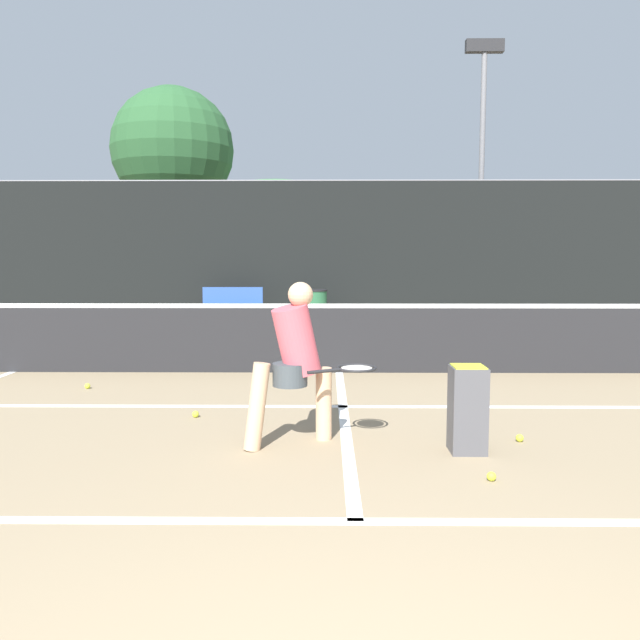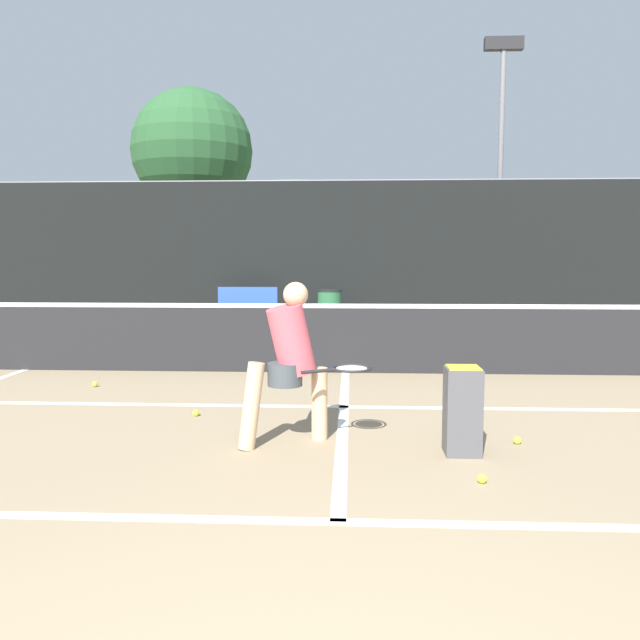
{
  "view_description": "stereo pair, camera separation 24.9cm",
  "coord_description": "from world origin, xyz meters",
  "views": [
    {
      "loc": [
        -0.18,
        -1.12,
        1.58
      ],
      "look_at": [
        -0.24,
        5.11,
        0.95
      ],
      "focal_mm": 35.0,
      "sensor_mm": 36.0,
      "label": 1
    },
    {
      "loc": [
        0.07,
        -1.11,
        1.58
      ],
      "look_at": [
        -0.24,
        5.11,
        0.95
      ],
      "focal_mm": 35.0,
      "sensor_mm": 36.0,
      "label": 2
    }
  ],
  "objects": [
    {
      "name": "fence_back",
      "position": [
        0.0,
        14.42,
        1.73
      ],
      "size": [
        24.0,
        0.06,
        3.47
      ],
      "color": "black",
      "rests_on": "ground"
    },
    {
      "name": "courtside_bench",
      "position": [
        -2.43,
        13.73,
        0.46
      ],
      "size": [
        1.45,
        0.39,
        0.86
      ],
      "rotation": [
        0.0,
        0.0,
        0.01
      ],
      "color": "#2D519E",
      "rests_on": "ground"
    },
    {
      "name": "floodlight_mast",
      "position": [
        4.4,
        17.67,
        5.04
      ],
      "size": [
        1.1,
        0.24,
        7.84
      ],
      "color": "slate",
      "rests_on": "ground"
    },
    {
      "name": "parked_car",
      "position": [
        -0.45,
        17.56,
        0.61
      ],
      "size": [
        1.86,
        4.4,
        1.44
      ],
      "color": "black",
      "rests_on": "ground"
    },
    {
      "name": "tree_mid",
      "position": [
        -2.11,
        22.95,
        3.99
      ],
      "size": [
        4.05,
        4.05,
        4.48
      ],
      "color": "brown",
      "rests_on": "ground"
    },
    {
      "name": "net",
      "position": [
        0.0,
        7.32,
        0.51
      ],
      "size": [
        11.09,
        0.09,
        1.07
      ],
      "color": "slate",
      "rests_on": "ground"
    },
    {
      "name": "tennis_ball_scattered_0",
      "position": [
        -1.47,
        4.9,
        0.03
      ],
      "size": [
        0.07,
        0.07,
        0.07
      ],
      "primitive_type": "sphere",
      "color": "#D1E033",
      "rests_on": "ground"
    },
    {
      "name": "court_service_line",
      "position": [
        0.0,
        5.36,
        0.0
      ],
      "size": [
        8.25,
        0.1,
        0.01
      ],
      "primitive_type": "cube",
      "color": "white",
      "rests_on": "ground"
    },
    {
      "name": "trash_bin",
      "position": [
        -0.45,
        13.7,
        0.41
      ],
      "size": [
        0.59,
        0.59,
        0.81
      ],
      "color": "#28603D",
      "rests_on": "ground"
    },
    {
      "name": "tennis_ball_scattered_1",
      "position": [
        1.49,
        4.11,
        0.03
      ],
      "size": [
        0.07,
        0.07,
        0.07
      ],
      "primitive_type": "sphere",
      "color": "#D1E033",
      "rests_on": "ground"
    },
    {
      "name": "court_center_mark",
      "position": [
        0.0,
        4.9,
        0.0
      ],
      "size": [
        0.1,
        4.85,
        0.01
      ],
      "primitive_type": "cube",
      "color": "white",
      "rests_on": "ground"
    },
    {
      "name": "tree_west",
      "position": [
        -5.51,
        20.9,
        5.29
      ],
      "size": [
        4.21,
        4.21,
        7.41
      ],
      "color": "brown",
      "rests_on": "ground"
    },
    {
      "name": "tennis_ball_scattered_2",
      "position": [
        0.99,
        3.17,
        0.03
      ],
      "size": [
        0.07,
        0.07,
        0.07
      ],
      "primitive_type": "sphere",
      "color": "#D1E033",
      "rests_on": "ground"
    },
    {
      "name": "building_far",
      "position": [
        0.0,
        34.19,
        2.48
      ],
      "size": [
        36.0,
        2.4,
        4.97
      ],
      "primitive_type": "cube",
      "color": "gray",
      "rests_on": "ground"
    },
    {
      "name": "ball_hopper",
      "position": [
        0.97,
        3.84,
        0.37
      ],
      "size": [
        0.28,
        0.28,
        0.71
      ],
      "color": "#4C4C51",
      "rests_on": "ground"
    },
    {
      "name": "player_practicing",
      "position": [
        -0.43,
        4.04,
        0.74
      ],
      "size": [
        1.19,
        0.52,
        1.38
      ],
      "rotation": [
        0.0,
        0.0,
        0.49
      ],
      "color": "#DBAD84",
      "rests_on": "ground"
    },
    {
      "name": "tennis_ball_scattered_3",
      "position": [
        -3.06,
        6.23,
        0.03
      ],
      "size": [
        0.07,
        0.07,
        0.07
      ],
      "primitive_type": "sphere",
      "color": "#D1E033",
      "rests_on": "ground"
    },
    {
      "name": "court_baseline_near",
      "position": [
        0.0,
        2.47,
        0.0
      ],
      "size": [
        11.0,
        0.1,
        0.01
      ],
      "primitive_type": "cube",
      "color": "white",
      "rests_on": "ground"
    }
  ]
}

